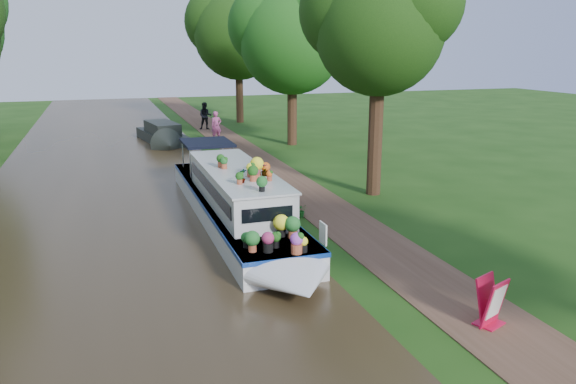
{
  "coord_description": "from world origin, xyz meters",
  "views": [
    {
      "loc": [
        -6.23,
        -16.36,
        5.66
      ],
      "look_at": [
        -0.9,
        -0.41,
        1.3
      ],
      "focal_mm": 35.0,
      "sensor_mm": 36.0,
      "label": 1
    }
  ],
  "objects_px": {
    "second_boat": "(162,134)",
    "pedestrian_pink": "(216,126)",
    "plant_boat": "(237,200)",
    "pedestrian_dark": "(205,116)",
    "sandwich_board": "(491,304)"
  },
  "relations": [
    {
      "from": "sandwich_board",
      "to": "pedestrian_dark",
      "type": "bearing_deg",
      "value": 68.37
    },
    {
      "from": "plant_boat",
      "to": "sandwich_board",
      "type": "xyz_separation_m",
      "value": [
        3.4,
        -8.31,
        -0.36
      ]
    },
    {
      "from": "sandwich_board",
      "to": "pedestrian_pink",
      "type": "xyz_separation_m",
      "value": [
        -0.65,
        25.32,
        0.44
      ]
    },
    {
      "from": "second_boat",
      "to": "pedestrian_pink",
      "type": "bearing_deg",
      "value": -16.51
    },
    {
      "from": "second_boat",
      "to": "pedestrian_dark",
      "type": "xyz_separation_m",
      "value": [
        3.49,
        4.62,
        0.47
      ]
    },
    {
      "from": "second_boat",
      "to": "pedestrian_pink",
      "type": "relative_size",
      "value": 3.68
    },
    {
      "from": "plant_boat",
      "to": "pedestrian_dark",
      "type": "bearing_deg",
      "value": 82.28
    },
    {
      "from": "second_boat",
      "to": "pedestrian_pink",
      "type": "xyz_separation_m",
      "value": [
        3.25,
        -0.42,
        0.43
      ]
    },
    {
      "from": "sandwich_board",
      "to": "pedestrian_pink",
      "type": "height_order",
      "value": "pedestrian_pink"
    },
    {
      "from": "plant_boat",
      "to": "second_boat",
      "type": "bearing_deg",
      "value": 91.64
    },
    {
      "from": "sandwich_board",
      "to": "pedestrian_dark",
      "type": "height_order",
      "value": "pedestrian_dark"
    },
    {
      "from": "plant_boat",
      "to": "pedestrian_pink",
      "type": "bearing_deg",
      "value": 80.82
    },
    {
      "from": "second_boat",
      "to": "sandwich_board",
      "type": "bearing_deg",
      "value": -90.49
    },
    {
      "from": "plant_boat",
      "to": "second_boat",
      "type": "relative_size",
      "value": 2.04
    },
    {
      "from": "second_boat",
      "to": "pedestrian_dark",
      "type": "height_order",
      "value": "pedestrian_dark"
    }
  ]
}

